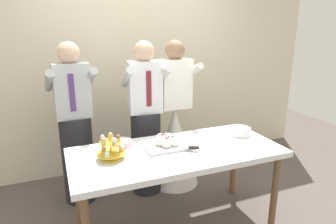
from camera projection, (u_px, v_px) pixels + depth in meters
name	position (u px, v px, depth m)	size (l,w,h in m)	color
rear_wall	(130.00, 55.00, 3.63)	(5.20, 0.10, 2.90)	beige
dessert_table	(177.00, 158.00, 2.52)	(1.80, 0.80, 0.78)	silver
cupcake_stand	(111.00, 148.00, 2.31)	(0.23, 0.23, 0.21)	gold
main_cake_tray	(168.00, 142.00, 2.56)	(0.42, 0.37, 0.13)	silver
plate_stack	(240.00, 131.00, 2.83)	(0.20, 0.20, 0.08)	white
round_cake	(122.00, 144.00, 2.55)	(0.24, 0.24, 0.06)	white
person_groom	(146.00, 128.00, 3.14)	(0.50, 0.52, 1.66)	#232328
person_bride	(175.00, 136.00, 3.35)	(0.56, 0.56, 1.66)	white
person_guest	(76.00, 133.00, 2.96)	(0.48, 0.51, 1.66)	#232328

